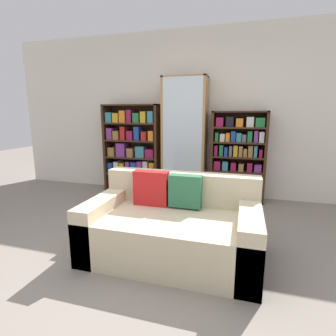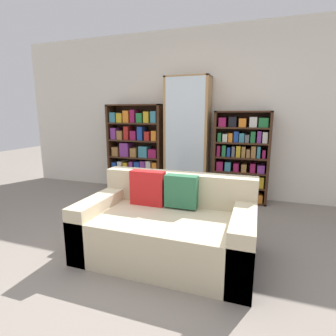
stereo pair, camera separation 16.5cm
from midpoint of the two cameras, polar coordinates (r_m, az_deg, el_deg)
ground_plane at (r=2.44m, az=-5.87°, el=-22.19°), size 16.00×16.00×0.00m
wall_back at (r=4.47m, az=7.89°, el=11.46°), size 6.79×0.06×2.70m
couch at (r=2.61m, az=1.87°, el=-12.76°), size 1.61×0.93×0.78m
bookshelf_left at (r=4.66m, az=-5.95°, el=3.80°), size 0.99×0.32×1.52m
display_cabinet at (r=4.31m, az=5.36°, el=6.42°), size 0.70×0.36×1.94m
bookshelf_right at (r=4.24m, az=16.71°, el=2.11°), size 0.83×0.32×1.40m
wine_bottle at (r=4.01m, az=9.08°, el=-6.05°), size 0.08×0.08×0.36m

